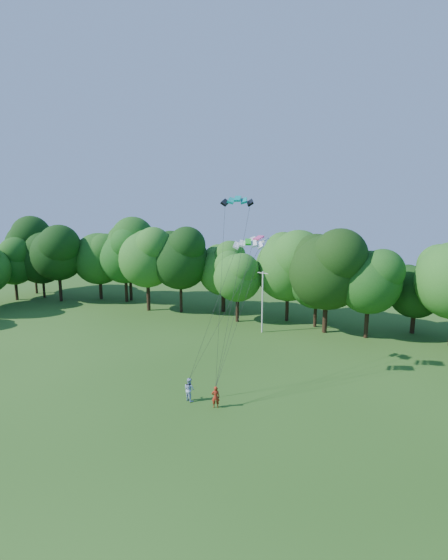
% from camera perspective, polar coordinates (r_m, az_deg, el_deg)
% --- Properties ---
extents(ground, '(160.00, 160.00, 0.00)m').
position_cam_1_polar(ground, '(27.08, -11.25, -25.86)').
color(ground, '#224C14').
rests_on(ground, ground).
extents(utility_pole, '(1.44, 0.52, 7.44)m').
position_cam_1_polar(utility_pole, '(52.26, 5.04, -2.78)').
color(utility_pole, beige).
rests_on(utility_pole, ground).
extents(kite_flyer_left, '(0.75, 0.65, 1.74)m').
position_cam_1_polar(kite_flyer_left, '(34.93, -1.10, -15.02)').
color(kite_flyer_left, '#9D2614').
rests_on(kite_flyer_left, ground).
extents(kite_flyer_right, '(1.12, 1.01, 1.90)m').
position_cam_1_polar(kite_flyer_right, '(36.07, -4.56, -14.04)').
color(kite_flyer_right, '#A5BAE5').
rests_on(kite_flyer_right, ground).
extents(kite_teal, '(2.80, 1.82, 0.49)m').
position_cam_1_polar(kite_teal, '(36.28, 1.79, 10.56)').
color(kite_teal, '#04908A').
rests_on(kite_teal, ground).
extents(kite_green, '(2.63, 1.87, 0.48)m').
position_cam_1_polar(kite_green, '(36.18, 3.17, 4.99)').
color(kite_green, green).
rests_on(kite_green, ground).
extents(kite_pink, '(2.06, 1.46, 0.37)m').
position_cam_1_polar(kite_pink, '(39.32, 4.55, 5.52)').
color(kite_pink, '#E6408C').
rests_on(kite_pink, ground).
extents(tree_back_west, '(8.62, 8.62, 12.54)m').
position_cam_1_polar(tree_back_west, '(68.54, -12.85, 3.62)').
color(tree_back_west, black).
rests_on(tree_back_west, ground).
extents(tree_back_center, '(9.78, 9.78, 14.22)m').
position_cam_1_polar(tree_back_center, '(52.48, 13.38, 2.63)').
color(tree_back_center, black).
rests_on(tree_back_center, ground).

